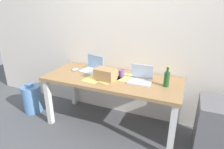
# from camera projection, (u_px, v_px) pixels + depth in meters

# --- Properties ---
(ground_plane) EXTENTS (8.00, 8.00, 0.00)m
(ground_plane) POSITION_uv_depth(u_px,v_px,m) (112.00, 124.00, 2.79)
(ground_plane) COLOR #515459
(back_wall) EXTENTS (5.20, 0.08, 2.60)m
(back_wall) POSITION_uv_depth(u_px,v_px,m) (124.00, 31.00, 2.69)
(back_wall) COLOR silver
(back_wall) RESTS_ON ground
(desk) EXTENTS (1.82, 0.74, 0.74)m
(desk) POSITION_uv_depth(u_px,v_px,m) (112.00, 84.00, 2.56)
(desk) COLOR #A37A4C
(desk) RESTS_ON ground
(laptop_left) EXTENTS (0.33, 0.29, 0.22)m
(laptop_left) POSITION_uv_depth(u_px,v_px,m) (92.00, 68.00, 2.76)
(laptop_left) COLOR silver
(laptop_left) RESTS_ON desk
(laptop_right) EXTENTS (0.28, 0.23, 0.21)m
(laptop_right) POSITION_uv_depth(u_px,v_px,m) (141.00, 78.00, 2.39)
(laptop_right) COLOR silver
(laptop_right) RESTS_ON desk
(beer_bottle) EXTENTS (0.07, 0.07, 0.25)m
(beer_bottle) POSITION_uv_depth(u_px,v_px,m) (167.00, 79.00, 2.25)
(beer_bottle) COLOR #1E5123
(beer_bottle) RESTS_ON desk
(computer_mouse) EXTENTS (0.10, 0.12, 0.03)m
(computer_mouse) POSITION_uv_depth(u_px,v_px,m) (75.00, 69.00, 2.79)
(computer_mouse) COLOR silver
(computer_mouse) RESTS_ON desk
(cardboard_box) EXTENTS (0.28, 0.20, 0.15)m
(cardboard_box) POSITION_uv_depth(u_px,v_px,m) (105.00, 74.00, 2.45)
(cardboard_box) COLOR tan
(cardboard_box) RESTS_ON desk
(coffee_mug) EXTENTS (0.08, 0.08, 0.09)m
(coffee_mug) POSITION_uv_depth(u_px,v_px,m) (122.00, 74.00, 2.55)
(coffee_mug) COLOR #724799
(coffee_mug) RESTS_ON desk
(paper_sheet_center) EXTENTS (0.30, 0.35, 0.00)m
(paper_sheet_center) POSITION_uv_depth(u_px,v_px,m) (109.00, 79.00, 2.48)
(paper_sheet_center) COLOR #F4E06B
(paper_sheet_center) RESTS_ON desk
(paper_yellow_folder) EXTENTS (0.25, 0.32, 0.00)m
(paper_yellow_folder) POSITION_uv_depth(u_px,v_px,m) (94.00, 78.00, 2.51)
(paper_yellow_folder) COLOR #F4E06B
(paper_yellow_folder) RESTS_ON desk
(paper_sheet_near_back) EXTENTS (0.22, 0.31, 0.00)m
(paper_sheet_near_back) POSITION_uv_depth(u_px,v_px,m) (123.00, 77.00, 2.56)
(paper_sheet_near_back) COLOR #F4E06B
(paper_sheet_near_back) RESTS_ON desk
(water_cooler_jug) EXTENTS (0.29, 0.29, 0.49)m
(water_cooler_jug) POSITION_uv_depth(u_px,v_px,m) (32.00, 99.00, 3.07)
(water_cooler_jug) COLOR #598CC6
(water_cooler_jug) RESTS_ON ground
(filing_cabinet) EXTENTS (0.40, 0.48, 0.65)m
(filing_cabinet) POSITION_uv_depth(u_px,v_px,m) (214.00, 128.00, 2.19)
(filing_cabinet) COLOR slate
(filing_cabinet) RESTS_ON ground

